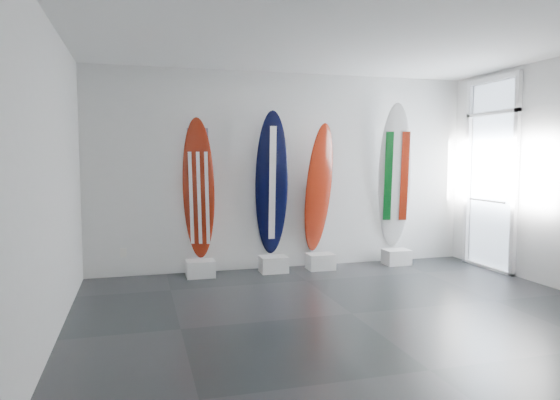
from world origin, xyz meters
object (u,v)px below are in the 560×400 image
object	(u,v)px
surfboard_navy	(272,184)
surfboard_swiss	(319,189)
surfboard_italy	(395,177)
surfboard_usa	(199,189)

from	to	relation	value
surfboard_navy	surfboard_swiss	size ratio (longest dim) A/B	1.08
surfboard_navy	surfboard_swiss	bearing A→B (deg)	7.25
surfboard_swiss	surfboard_italy	size ratio (longest dim) A/B	0.86
surfboard_usa	surfboard_swiss	world-z (taller)	surfboard_usa
surfboard_usa	surfboard_italy	bearing A→B (deg)	18.79
surfboard_swiss	surfboard_italy	bearing A→B (deg)	-12.69
surfboard_navy	surfboard_italy	size ratio (longest dim) A/B	0.92
surfboard_usa	surfboard_navy	size ratio (longest dim) A/B	0.94
surfboard_italy	surfboard_swiss	bearing A→B (deg)	-160.35
surfboard_navy	surfboard_italy	xyz separation A→B (m)	(2.04, 0.00, 0.08)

